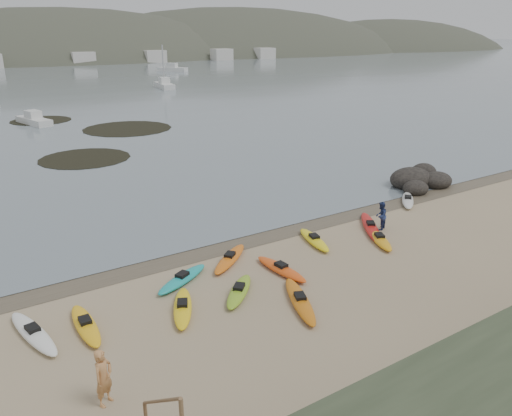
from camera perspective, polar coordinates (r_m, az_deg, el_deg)
ground at (r=26.88m, az=0.00°, el=-3.01°), size 600.00×600.00×0.00m
wet_sand at (r=26.65m, az=0.35°, el=-3.21°), size 60.00×60.00×0.00m
kayaks at (r=23.09m, az=1.50°, el=-6.54°), size 24.99×9.50×0.34m
person_west at (r=15.83m, az=-17.02°, el=-18.03°), size 0.79×0.73×1.81m
person_east at (r=28.08m, az=14.08°, el=-0.87°), size 0.96×0.88×1.59m
rock_cluster at (r=37.07m, az=18.11°, el=2.78°), size 5.08×3.70×1.61m
kelp_mats at (r=56.26m, az=-18.10°, el=8.11°), size 16.34×29.38×0.04m
moored_boats at (r=102.80m, az=-23.50°, el=12.61°), size 81.48×71.81×1.24m
far_hills at (r=222.75m, az=-19.38°, el=11.80°), size 550.00×135.00×80.00m
far_town at (r=167.17m, az=-27.15°, el=14.73°), size 199.00×5.00×4.00m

